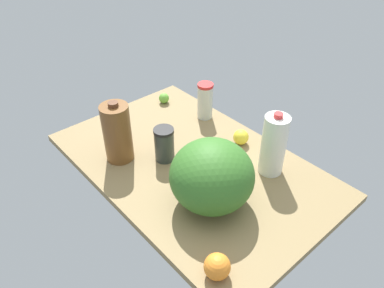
{
  "coord_description": "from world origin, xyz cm",
  "views": [
    {
      "loc": [
        92.91,
        -81.76,
        105.76
      ],
      "look_at": [
        0.0,
        0.0,
        13.0
      ],
      "focal_mm": 35.0,
      "sensor_mm": 36.0,
      "label": 1
    }
  ],
  "objects_px": {
    "tumbler_cup": "(205,101)",
    "watermelon": "(212,176)",
    "orange_by_jug": "(217,267)",
    "shaker_bottle": "(164,144)",
    "chocolate_milk_jug": "(117,133)",
    "lime_beside_bowl": "(164,98)",
    "milk_jug": "(274,145)",
    "lemon_near_front": "(241,137)"
  },
  "relations": [
    {
      "from": "tumbler_cup",
      "to": "watermelon",
      "type": "bearing_deg",
      "value": -40.72
    },
    {
      "from": "tumbler_cup",
      "to": "milk_jug",
      "type": "relative_size",
      "value": 0.66
    },
    {
      "from": "lemon_near_front",
      "to": "lime_beside_bowl",
      "type": "relative_size",
      "value": 1.29
    },
    {
      "from": "milk_jug",
      "to": "orange_by_jug",
      "type": "xyz_separation_m",
      "value": [
        0.21,
        -0.52,
        -0.09
      ]
    },
    {
      "from": "milk_jug",
      "to": "orange_by_jug",
      "type": "bearing_deg",
      "value": -67.8
    },
    {
      "from": "milk_jug",
      "to": "watermelon",
      "type": "height_order",
      "value": "milk_jug"
    },
    {
      "from": "milk_jug",
      "to": "lemon_near_front",
      "type": "relative_size",
      "value": 4.0
    },
    {
      "from": "chocolate_milk_jug",
      "to": "shaker_bottle",
      "type": "bearing_deg",
      "value": 46.06
    },
    {
      "from": "lime_beside_bowl",
      "to": "orange_by_jug",
      "type": "bearing_deg",
      "value": -29.21
    },
    {
      "from": "watermelon",
      "to": "tumbler_cup",
      "type": "bearing_deg",
      "value": 139.28
    },
    {
      "from": "milk_jug",
      "to": "watermelon",
      "type": "relative_size",
      "value": 0.91
    },
    {
      "from": "lemon_near_front",
      "to": "chocolate_milk_jug",
      "type": "bearing_deg",
      "value": -120.61
    },
    {
      "from": "lime_beside_bowl",
      "to": "milk_jug",
      "type": "bearing_deg",
      "value": -0.8
    },
    {
      "from": "lemon_near_front",
      "to": "lime_beside_bowl",
      "type": "bearing_deg",
      "value": -175.91
    },
    {
      "from": "tumbler_cup",
      "to": "orange_by_jug",
      "type": "distance_m",
      "value": 0.91
    },
    {
      "from": "orange_by_jug",
      "to": "milk_jug",
      "type": "bearing_deg",
      "value": 112.2
    },
    {
      "from": "milk_jug",
      "to": "orange_by_jug",
      "type": "distance_m",
      "value": 0.56
    },
    {
      "from": "watermelon",
      "to": "lime_beside_bowl",
      "type": "height_order",
      "value": "watermelon"
    },
    {
      "from": "shaker_bottle",
      "to": "watermelon",
      "type": "distance_m",
      "value": 0.33
    },
    {
      "from": "orange_by_jug",
      "to": "lemon_near_front",
      "type": "relative_size",
      "value": 1.2
    },
    {
      "from": "shaker_bottle",
      "to": "lime_beside_bowl",
      "type": "xyz_separation_m",
      "value": [
        -0.38,
        0.29,
        -0.05
      ]
    },
    {
      "from": "lemon_near_front",
      "to": "orange_by_jug",
      "type": "bearing_deg",
      "value": -53.29
    },
    {
      "from": "orange_by_jug",
      "to": "lemon_near_front",
      "type": "height_order",
      "value": "orange_by_jug"
    },
    {
      "from": "milk_jug",
      "to": "lemon_near_front",
      "type": "bearing_deg",
      "value": 167.26
    },
    {
      "from": "chocolate_milk_jug",
      "to": "lemon_near_front",
      "type": "relative_size",
      "value": 3.95
    },
    {
      "from": "orange_by_jug",
      "to": "chocolate_milk_jug",
      "type": "bearing_deg",
      "value": 172.23
    },
    {
      "from": "shaker_bottle",
      "to": "milk_jug",
      "type": "distance_m",
      "value": 0.45
    },
    {
      "from": "orange_by_jug",
      "to": "lime_beside_bowl",
      "type": "xyz_separation_m",
      "value": [
        -0.94,
        0.53,
        -0.01
      ]
    },
    {
      "from": "tumbler_cup",
      "to": "watermelon",
      "type": "distance_m",
      "value": 0.6
    },
    {
      "from": "chocolate_milk_jug",
      "to": "watermelon",
      "type": "xyz_separation_m",
      "value": [
        0.46,
        0.11,
        0.0
      ]
    },
    {
      "from": "shaker_bottle",
      "to": "chocolate_milk_jug",
      "type": "relative_size",
      "value": 0.56
    },
    {
      "from": "lemon_near_front",
      "to": "shaker_bottle",
      "type": "bearing_deg",
      "value": -113.39
    },
    {
      "from": "shaker_bottle",
      "to": "watermelon",
      "type": "xyz_separation_m",
      "value": [
        0.32,
        -0.03,
        0.05
      ]
    },
    {
      "from": "orange_by_jug",
      "to": "tumbler_cup",
      "type": "bearing_deg",
      "value": 139.43
    },
    {
      "from": "shaker_bottle",
      "to": "lemon_near_front",
      "type": "relative_size",
      "value": 2.2
    },
    {
      "from": "watermelon",
      "to": "lime_beside_bowl",
      "type": "distance_m",
      "value": 0.78
    },
    {
      "from": "orange_by_jug",
      "to": "lime_beside_bowl",
      "type": "height_order",
      "value": "orange_by_jug"
    },
    {
      "from": "lemon_near_front",
      "to": "milk_jug",
      "type": "bearing_deg",
      "value": -12.74
    },
    {
      "from": "lemon_near_front",
      "to": "lime_beside_bowl",
      "type": "distance_m",
      "value": 0.52
    },
    {
      "from": "tumbler_cup",
      "to": "milk_jug",
      "type": "bearing_deg",
      "value": -9.15
    },
    {
      "from": "chocolate_milk_jug",
      "to": "tumbler_cup",
      "type": "xyz_separation_m",
      "value": [
        0.0,
        0.5,
        -0.04
      ]
    },
    {
      "from": "chocolate_milk_jug",
      "to": "watermelon",
      "type": "relative_size",
      "value": 0.9
    }
  ]
}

